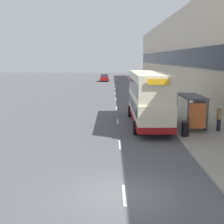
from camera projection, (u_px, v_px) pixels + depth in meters
name	position (u px, v px, depth m)	size (l,w,h in m)	color
ground_plane	(125.00, 194.00, 12.60)	(220.00, 220.00, 0.00)	#515156
pavement	(156.00, 92.00, 50.51)	(5.00, 93.00, 0.14)	gray
terrace_facade	(182.00, 54.00, 49.47)	(3.10, 93.00, 12.24)	beige
lane_mark_0	(125.00, 195.00, 12.52)	(0.12, 2.00, 0.01)	silver
lane_mark_1	(121.00, 145.00, 19.84)	(0.12, 2.00, 0.01)	silver
lane_mark_2	(118.00, 121.00, 27.15)	(0.12, 2.00, 0.01)	silver
lane_mark_3	(117.00, 108.00, 34.47)	(0.12, 2.00, 0.01)	silver
lane_mark_4	(117.00, 99.00, 41.78)	(0.12, 2.00, 0.01)	silver
lane_mark_5	(116.00, 93.00, 49.10)	(0.12, 2.00, 0.01)	silver
lane_mark_6	(116.00, 89.00, 56.41)	(0.12, 2.00, 0.01)	silver
lane_mark_7	(115.00, 85.00, 63.73)	(0.12, 2.00, 0.01)	silver
bus_shelter	(195.00, 106.00, 23.63)	(1.60, 4.20, 2.48)	#4C4C51
double_decker_bus_near	(149.00, 97.00, 25.46)	(2.85, 10.88, 4.30)	beige
car_0	(105.00, 78.00, 74.51)	(2.09, 4.23, 1.74)	maroon
pedestrian_at_shelter	(220.00, 118.00, 22.89)	(0.37, 0.37, 1.85)	#23232D
pedestrian_1	(174.00, 111.00, 26.38)	(0.35, 0.35, 1.79)	#23232D
pedestrian_2	(176.00, 116.00, 24.12)	(0.33, 0.33, 1.66)	#23232D
pedestrian_3	(207.00, 119.00, 23.13)	(0.33, 0.33, 1.65)	#23232D
litter_bin	(186.00, 129.00, 21.39)	(0.55, 0.55, 1.05)	black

